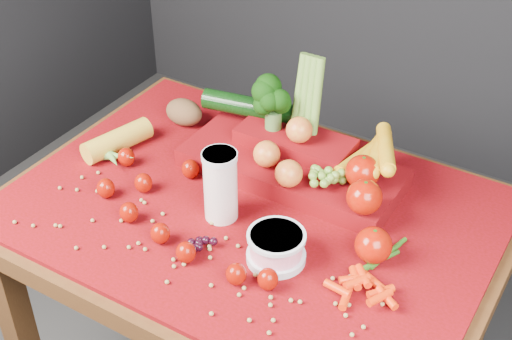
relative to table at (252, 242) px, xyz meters
The scene contains 12 objects.
table is the anchor object (origin of this frame).
red_cloth 0.10m from the table, ahead, with size 1.05×0.75×0.01m, color maroon.
milk_glass 0.21m from the table, 122.11° to the right, with size 0.08×0.08×0.17m.
yogurt_bowl 0.23m from the table, 42.30° to the right, with size 0.12×0.12×0.07m.
strawberry_scatter 0.23m from the table, 132.09° to the right, with size 0.54×0.28×0.05m.
dark_grape_cluster 0.21m from the table, 95.07° to the right, with size 0.06×0.05×0.03m, color black, non-canonical shape.
soybean_scatter 0.23m from the table, 90.00° to the right, with size 0.84×0.24×0.01m, color #9D8243, non-canonical shape.
corn_ear 0.41m from the table, behind, with size 0.22×0.25×0.06m.
potato 0.42m from the table, 148.18° to the left, with size 0.10×0.07×0.07m, color #523A1E.
baby_carrot_pile 0.37m from the table, 20.03° to the right, with size 0.17×0.17×0.03m, color red, non-canonical shape.
green_bean_pile 0.33m from the table, ahead, with size 0.14×0.12×0.01m, color #255313, non-canonical shape.
produce_mound 0.23m from the table, 74.03° to the left, with size 0.61×0.37×0.27m.
Camera 1 is at (0.65, -1.06, 1.76)m, focal length 50.00 mm.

